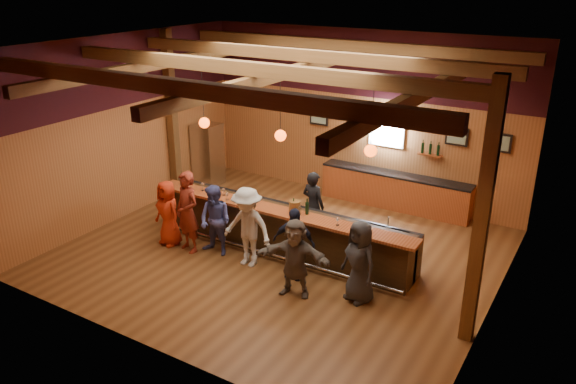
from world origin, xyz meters
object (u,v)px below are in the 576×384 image
Objects in this scene: customer_orange at (168,213)px; customer_denim at (215,221)px; customer_redvest at (188,212)px; bartender at (313,205)px; customer_white at (247,227)px; customer_navy at (294,243)px; customer_brown at (295,258)px; ice_bucket at (295,207)px; customer_dark at (360,262)px; bar_counter at (285,229)px; bottle_a at (294,207)px; stainless_fridge at (208,154)px; back_bar_cabinet at (394,191)px.

customer_denim is (1.22, 0.16, 0.03)m from customer_orange.
bartender is at bearing 58.82° from customer_redvest.
customer_white reaches higher than customer_denim.
customer_navy is at bearing 18.59° from customer_redvest.
customer_white reaches higher than customer_orange.
customer_brown reaches higher than ice_bucket.
customer_dark is at bearing -22.00° from ice_bucket.
bar_counter is 1.09m from customer_white.
ice_bucket is 0.02m from bottle_a.
ice_bucket is (4.52, -2.72, 0.34)m from stainless_fridge.
stainless_fridge is 1.18× the size of customer_orange.
customer_white is at bearing 15.61° from customer_orange.
back_bar_cabinet is at bearing 78.48° from ice_bucket.
customer_redvest reaches higher than stainless_fridge.
back_bar_cabinet is 15.19× the size of ice_bucket.
customer_navy reaches higher than bar_counter.
customer_dark is at bearing 0.93° from customer_denim.
customer_brown is 0.97× the size of bartender.
stainless_fridge is at bearing 137.01° from customer_redvest.
bar_counter is 4.81m from stainless_fridge.
customer_navy is at bearing 15.81° from customer_orange.
ice_bucket is (0.73, 0.71, 0.37)m from customer_white.
bar_counter is 19.41× the size of bottle_a.
customer_denim reaches higher than customer_orange.
customer_dark is (2.57, -0.04, -0.07)m from customer_white.
customer_navy is 0.94× the size of bartender.
customer_denim reaches higher than bottle_a.
stainless_fridge reaches higher than customer_denim.
customer_redvest is at bearing 11.02° from customer_orange.
back_bar_cabinet is 5.05m from customer_brown.
customer_navy is 0.97× the size of customer_brown.
customer_redvest is 2.41m from ice_bucket.
bottle_a is (-0.38, 0.63, 0.48)m from customer_navy.
bartender reaches higher than back_bar_cabinet.
customer_dark is 2.03m from ice_bucket.
bartender reaches higher than customer_orange.
customer_navy is 4.69× the size of bottle_a.
customer_dark is (4.09, 0.09, -0.12)m from customer_redvest.
customer_denim is at bearing -158.06° from ice_bucket.
ice_bucket is at bearing -33.57° from bar_counter.
bartender is at bearing -19.62° from stainless_fridge.
customer_denim is 0.91× the size of customer_white.
customer_navy is 5.78× the size of ice_bucket.
customer_dark is (4.68, 0.07, 0.05)m from customer_orange.
customer_dark is 4.99× the size of bottle_a.
customer_redvest is 1.16× the size of customer_denim.
customer_orange reaches higher than bar_counter.
stainless_fridge is at bearing 148.98° from ice_bucket.
stainless_fridge is 1.13× the size of customer_denim.
customer_white is 1.06m from bottle_a.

